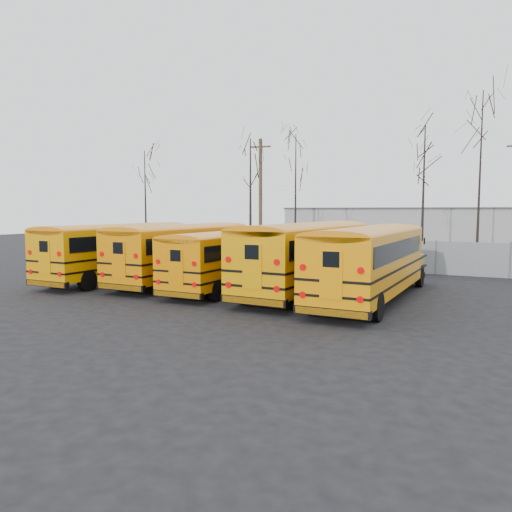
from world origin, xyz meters
The scene contains 14 objects.
ground centered at (0.00, 0.00, 0.00)m, with size 120.00×120.00×0.00m, color black.
fence centered at (0.00, 12.00, 1.00)m, with size 40.00×0.04×2.00m, color gray.
distant_building centered at (2.00, 32.00, 2.00)m, with size 22.00×8.00×4.00m, color #B1B1AC.
bus_a centered at (-7.17, 1.43, 1.86)m, with size 2.70×11.39×3.18m.
bus_b centered at (-3.43, 2.21, 1.87)m, with size 2.63×11.40×3.19m.
bus_c centered at (-0.16, 1.53, 1.71)m, with size 2.43×10.46×2.92m.
bus_d centered at (3.63, 2.01, 1.97)m, with size 3.14×12.08×3.36m.
bus_e centered at (6.74, 1.26, 1.91)m, with size 2.74×11.65×3.25m.
utility_pole_left centered at (-6.40, 17.16, 4.95)m, with size 1.71×0.36×9.63m.
tree_0 centered at (-18.64, 17.54, 4.69)m, with size 0.26×0.26×9.38m, color black.
tree_1 centered at (-6.09, 14.78, 4.67)m, with size 0.26×0.26×9.34m, color black.
tree_2 centered at (-3.05, 16.54, 4.84)m, with size 0.26×0.26×9.68m, color black.
tree_3 centered at (6.49, 16.43, 4.84)m, with size 0.26×0.26×9.69m, color black.
tree_4 centered at (9.98, 17.07, 5.86)m, with size 0.26×0.26×11.71m, color black.
Camera 1 is at (11.91, -19.58, 3.87)m, focal length 35.00 mm.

